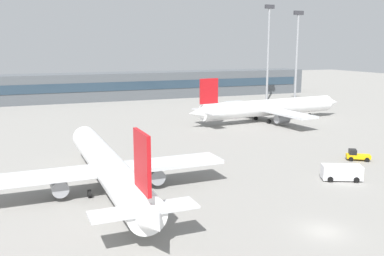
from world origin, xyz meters
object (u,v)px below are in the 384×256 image
floodlight_tower_east (297,51)px  airplane_mid (270,108)px  airplane_near (106,165)px  baggage_tug_yellow (357,155)px  service_van_white (342,172)px  floodlight_tower_west (268,47)px

floodlight_tower_east → airplane_mid: bearing=-134.8°
airplane_near → baggage_tug_yellow: 39.45m
airplane_near → baggage_tug_yellow: size_ratio=11.04×
baggage_tug_yellow → service_van_white: 11.78m
service_van_white → airplane_near: bearing=165.1°
airplane_mid → service_van_white: airplane_mid is taller
airplane_near → floodlight_tower_east: floodlight_tower_east is taller
floodlight_tower_west → airplane_near: bearing=-133.6°
floodlight_tower_east → service_van_white: bearing=-120.7°
airplane_near → floodlight_tower_east: size_ratio=1.49×
baggage_tug_yellow → floodlight_tower_east: (31.00, 60.70, 15.45)m
airplane_mid → baggage_tug_yellow: (-6.69, -36.17, -2.51)m
service_van_white → floodlight_tower_west: bearing=65.2°
airplane_near → floodlight_tower_west: 96.01m
airplane_mid → baggage_tug_yellow: airplane_mid is taller
service_van_white → floodlight_tower_west: size_ratio=0.18×
airplane_mid → floodlight_tower_west: floodlight_tower_west is taller
airplane_near → airplane_mid: size_ratio=0.96×
airplane_near → baggage_tug_yellow: airplane_near is taller
floodlight_tower_west → baggage_tug_yellow: bearing=-110.6°
service_van_white → floodlight_tower_east: (40.28, 67.96, 15.14)m
airplane_near → floodlight_tower_west: (65.52, 68.71, 14.27)m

